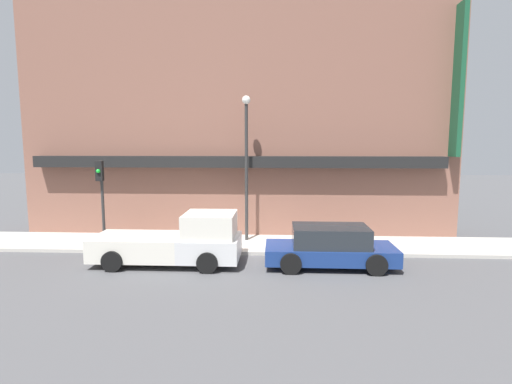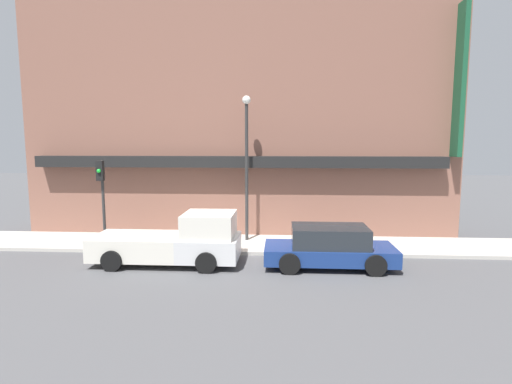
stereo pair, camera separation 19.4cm
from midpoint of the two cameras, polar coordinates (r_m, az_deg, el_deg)
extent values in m
plane|color=#4C4C4F|center=(15.74, -3.48, -8.98)|extent=(80.00, 80.00, 0.00)
cube|color=#B7B2A8|center=(17.12, -2.88, -7.41)|extent=(36.00, 2.93, 0.14)
cube|color=brown|center=(19.60, -1.98, 11.83)|extent=(19.80, 3.00, 11.95)
cube|color=black|center=(17.76, -2.52, 4.33)|extent=(18.22, 0.60, 0.50)
cube|color=#195133|center=(19.25, 27.40, 13.96)|extent=(0.20, 0.80, 6.33)
cube|color=silver|center=(14.49, -6.26, -7.84)|extent=(2.09, 1.93, 0.80)
cube|color=silver|center=(14.30, -6.30, -4.66)|extent=(1.78, 1.78, 0.84)
cube|color=silver|center=(15.15, -16.14, -7.41)|extent=(3.14, 1.93, 0.80)
cylinder|color=black|center=(15.47, -5.44, -7.90)|extent=(0.72, 0.22, 0.72)
cylinder|color=black|center=(13.64, -6.73, -9.98)|extent=(0.72, 0.22, 0.72)
cylinder|color=black|center=(16.29, -16.87, -7.42)|extent=(0.72, 0.22, 0.72)
cylinder|color=black|center=(14.56, -19.55, -9.24)|extent=(0.72, 0.22, 0.72)
cube|color=navy|center=(14.43, 10.79, -8.59)|extent=(4.53, 1.84, 0.54)
cube|color=#23282D|center=(14.28, 10.84, -6.21)|extent=(2.63, 1.65, 0.69)
cylinder|color=black|center=(15.57, 15.54, -8.04)|extent=(0.72, 0.22, 0.72)
cylinder|color=black|center=(13.85, 17.11, -9.99)|extent=(0.72, 0.22, 0.72)
cylinder|color=black|center=(15.24, 5.05, -8.13)|extent=(0.72, 0.22, 0.72)
cylinder|color=black|center=(13.48, 5.24, -10.17)|extent=(0.72, 0.22, 0.72)
cylinder|color=red|center=(16.38, 7.36, -6.94)|extent=(0.20, 0.20, 0.52)
sphere|color=red|center=(16.30, 7.38, -5.80)|extent=(0.19, 0.19, 0.19)
cylinder|color=#2D2D2D|center=(17.07, -1.02, 2.67)|extent=(0.14, 0.14, 5.80)
sphere|color=silver|center=(17.11, -1.04, 13.02)|extent=(0.36, 0.36, 0.36)
cylinder|color=#2D2D2D|center=(17.42, -20.66, -1.53)|extent=(0.12, 0.12, 3.49)
cube|color=black|center=(17.13, -21.07, 2.85)|extent=(0.28, 0.20, 0.80)
sphere|color=green|center=(17.03, -21.24, 2.81)|extent=(0.16, 0.16, 0.16)
camera|label=1|loc=(0.10, -89.66, 0.04)|focal=28.00mm
camera|label=2|loc=(0.10, 90.34, -0.04)|focal=28.00mm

